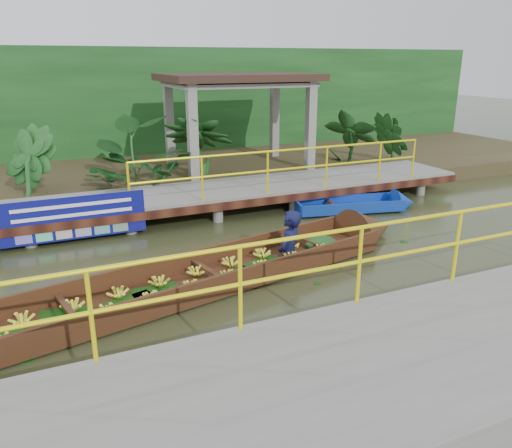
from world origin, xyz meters
name	(u,v)px	position (x,y,z in m)	size (l,w,h in m)	color
ground	(217,271)	(0.00, 0.00, 0.00)	(80.00, 80.00, 0.00)	#293118
land_strip	(134,175)	(0.00, 7.50, 0.23)	(30.00, 8.00, 0.45)	#382F1C
far_dock	(168,199)	(0.02, 3.43, 0.48)	(16.00, 2.06, 1.66)	slate
near_dock	(430,370)	(1.00, -4.20, 0.30)	(18.00, 2.40, 1.73)	slate
pavilion	(238,87)	(3.00, 6.30, 2.82)	(4.40, 3.00, 3.00)	slate
foliage_backdrop	(115,109)	(0.00, 10.00, 2.00)	(30.00, 0.80, 4.00)	#133B16
vendor_boat	(164,285)	(-1.12, -0.66, 0.23)	(11.32, 3.43, 2.27)	#381C0F
moored_blue_boat	(376,205)	(4.94, 1.96, 0.13)	(3.18, 1.45, 0.74)	navy
blue_banner	(74,218)	(-2.14, 2.48, 0.56)	(2.83, 0.04, 0.88)	navy
tropical_plants	(194,149)	(1.28, 5.30, 1.27)	(14.31, 1.31, 1.64)	#133B16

